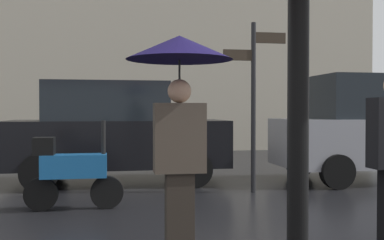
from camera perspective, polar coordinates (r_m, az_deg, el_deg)
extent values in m
cylinder|color=black|center=(1.58, 12.99, -4.04)|extent=(0.07, 0.07, 2.46)
cube|color=#2A241E|center=(4.37, -1.56, -11.72)|extent=(0.26, 0.17, 0.80)
cube|color=#473D33|center=(4.26, -1.56, -2.23)|extent=(0.48, 0.21, 0.65)
sphere|color=tan|center=(4.26, -1.57, 3.59)|extent=(0.22, 0.22, 0.22)
cylinder|color=black|center=(4.27, -1.57, 5.48)|extent=(0.02, 0.02, 0.30)
cone|color=#130D3B|center=(4.30, -1.57, 8.96)|extent=(0.99, 0.99, 0.22)
cylinder|color=black|center=(6.63, -10.50, -8.80)|extent=(0.46, 0.09, 0.46)
cylinder|color=black|center=(6.70, -18.22, -8.73)|extent=(0.46, 0.09, 0.46)
cube|color=#195999|center=(6.59, -14.40, -5.53)|extent=(0.89, 0.32, 0.32)
cube|color=black|center=(6.61, -17.87, -3.09)|extent=(0.28, 0.28, 0.24)
cylinder|color=black|center=(6.54, -10.92, -2.49)|extent=(0.06, 0.06, 0.55)
cube|color=black|center=(8.93, -9.14, -2.82)|extent=(4.09, 1.72, 0.87)
cube|color=black|center=(8.91, -10.48, 2.27)|extent=(2.25, 1.58, 0.72)
cylinder|color=black|center=(9.93, -1.47, -4.92)|extent=(0.65, 0.18, 0.65)
cylinder|color=black|center=(8.24, 0.28, -6.16)|extent=(0.65, 0.18, 0.65)
cylinder|color=black|center=(9.90, -16.95, -4.98)|extent=(0.65, 0.18, 0.65)
cylinder|color=black|center=(8.21, -18.44, -6.25)|extent=(0.65, 0.18, 0.65)
cube|color=gray|center=(9.79, 22.19, -2.52)|extent=(4.02, 1.64, 0.91)
cube|color=black|center=(9.67, 21.22, 2.63)|extent=(2.21, 1.51, 0.84)
cylinder|color=black|center=(9.95, 13.21, -5.04)|extent=(0.61, 0.18, 0.61)
cylinder|color=black|center=(8.47, 17.59, -6.13)|extent=(0.61, 0.18, 0.61)
cylinder|color=black|center=(7.79, 7.61, 1.53)|extent=(0.08, 0.08, 2.85)
cube|color=#33281E|center=(7.98, 9.58, 10.01)|extent=(0.56, 0.04, 0.18)
cube|color=#33281E|center=(7.77, 5.78, 8.02)|extent=(0.52, 0.04, 0.18)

